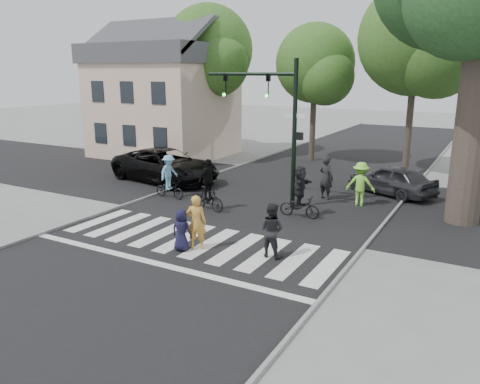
# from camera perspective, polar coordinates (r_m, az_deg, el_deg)

# --- Properties ---
(ground) EXTENTS (120.00, 120.00, 0.00)m
(ground) POSITION_cam_1_polar(r_m,az_deg,el_deg) (15.02, -7.34, -7.07)
(ground) COLOR gray
(ground) RESTS_ON ground
(road_stem) EXTENTS (10.00, 70.00, 0.01)m
(road_stem) POSITION_cam_1_polar(r_m,az_deg,el_deg) (19.03, 1.64, -2.29)
(road_stem) COLOR black
(road_stem) RESTS_ON ground
(road_cross) EXTENTS (70.00, 10.00, 0.01)m
(road_cross) POSITION_cam_1_polar(r_m,az_deg,el_deg) (21.64, 5.33, -0.29)
(road_cross) COLOR black
(road_cross) RESTS_ON ground
(curb_left) EXTENTS (0.10, 70.00, 0.10)m
(curb_left) POSITION_cam_1_polar(r_m,az_deg,el_deg) (21.74, -10.23, -0.27)
(curb_left) COLOR gray
(curb_left) RESTS_ON ground
(curb_right) EXTENTS (0.10, 70.00, 0.10)m
(curb_right) POSITION_cam_1_polar(r_m,az_deg,el_deg) (17.38, 16.59, -4.39)
(curb_right) COLOR gray
(curb_right) RESTS_ON ground
(crosswalk) EXTENTS (10.00, 3.85, 0.01)m
(crosswalk) POSITION_cam_1_polar(r_m,az_deg,el_deg) (15.52, -5.88, -6.28)
(crosswalk) COLOR silver
(crosswalk) RESTS_ON ground
(traffic_signal) EXTENTS (4.45, 0.29, 6.00)m
(traffic_signal) POSITION_cam_1_polar(r_m,az_deg,el_deg) (19.21, 4.35, 9.68)
(traffic_signal) COLOR black
(traffic_signal) RESTS_ON ground
(bg_tree_0) EXTENTS (5.46, 5.20, 8.97)m
(bg_tree_0) POSITION_cam_1_polar(r_m,az_deg,el_deg) (35.07, -10.30, 15.28)
(bg_tree_0) COLOR brown
(bg_tree_0) RESTS_ON ground
(bg_tree_1) EXTENTS (6.09, 5.80, 9.80)m
(bg_tree_1) POSITION_cam_1_polar(r_m,az_deg,el_deg) (31.70, -3.62, 16.51)
(bg_tree_1) COLOR brown
(bg_tree_1) RESTS_ON ground
(bg_tree_2) EXTENTS (5.04, 4.80, 8.40)m
(bg_tree_2) POSITION_cam_1_polar(r_m,az_deg,el_deg) (29.59, 9.45, 14.81)
(bg_tree_2) COLOR brown
(bg_tree_2) RESTS_ON ground
(bg_tree_3) EXTENTS (6.30, 6.00, 10.20)m
(bg_tree_3) POSITION_cam_1_polar(r_m,az_deg,el_deg) (26.79, 21.29, 16.62)
(bg_tree_3) COLOR brown
(bg_tree_3) RESTS_ON ground
(house) EXTENTS (8.40, 8.10, 8.82)m
(house) POSITION_cam_1_polar(r_m,az_deg,el_deg) (32.13, -9.29, 11.24)
(house) COLOR beige
(house) RESTS_ON ground
(pedestrian_woman) EXTENTS (0.76, 0.63, 1.77)m
(pedestrian_woman) POSITION_cam_1_polar(r_m,az_deg,el_deg) (14.79, -5.35, -3.71)
(pedestrian_woman) COLOR gold
(pedestrian_woman) RESTS_ON ground
(pedestrian_child) EXTENTS (0.71, 0.51, 1.35)m
(pedestrian_child) POSITION_cam_1_polar(r_m,az_deg,el_deg) (14.79, -7.14, -4.64)
(pedestrian_child) COLOR black
(pedestrian_child) RESTS_ON ground
(pedestrian_adult) EXTENTS (0.87, 0.70, 1.70)m
(pedestrian_adult) POSITION_cam_1_polar(r_m,az_deg,el_deg) (14.17, 3.84, -4.66)
(pedestrian_adult) COLOR black
(pedestrian_adult) RESTS_ON ground
(cyclist_left) EXTENTS (1.58, 1.04, 1.96)m
(cyclist_left) POSITION_cam_1_polar(r_m,az_deg,el_deg) (20.98, -8.62, 1.52)
(cyclist_left) COLOR black
(cyclist_left) RESTS_ON ground
(cyclist_mid) EXTENTS (1.68, 1.05, 2.12)m
(cyclist_mid) POSITION_cam_1_polar(r_m,az_deg,el_deg) (18.91, -3.90, 0.30)
(cyclist_mid) COLOR black
(cyclist_mid) RESTS_ON ground
(cyclist_right) EXTENTS (1.62, 1.51, 2.03)m
(cyclist_right) POSITION_cam_1_polar(r_m,az_deg,el_deg) (18.12, 7.31, -0.31)
(cyclist_right) COLOR black
(cyclist_right) RESTS_ON ground
(car_suv) EXTENTS (6.40, 3.74, 1.67)m
(car_suv) POSITION_cam_1_polar(r_m,az_deg,el_deg) (24.31, -9.07, 3.23)
(car_suv) COLOR black
(car_suv) RESTS_ON ground
(car_grey) EXTENTS (4.44, 3.20, 1.40)m
(car_grey) POSITION_cam_1_polar(r_m,az_deg,el_deg) (22.49, 18.00, 1.45)
(car_grey) COLOR #2E2E33
(car_grey) RESTS_ON ground
(bystander_hivis) EXTENTS (1.28, 0.85, 1.86)m
(bystander_hivis) POSITION_cam_1_polar(r_m,az_deg,el_deg) (20.21, 14.48, 0.95)
(bystander_hivis) COLOR #8CEF42
(bystander_hivis) RESTS_ON ground
(bystander_dark) EXTENTS (0.82, 0.67, 1.93)m
(bystander_dark) POSITION_cam_1_polar(r_m,az_deg,el_deg) (20.88, 10.46, 1.70)
(bystander_dark) COLOR black
(bystander_dark) RESTS_ON ground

